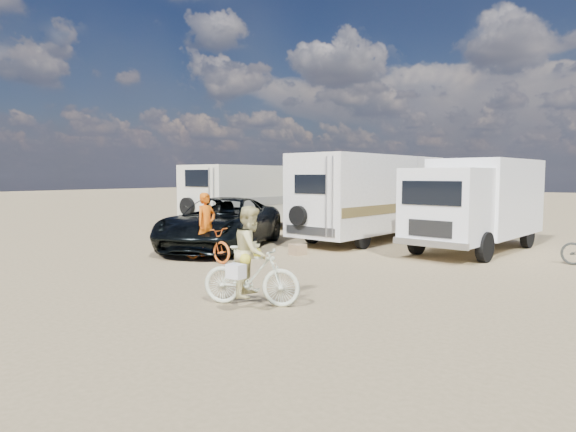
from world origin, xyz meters
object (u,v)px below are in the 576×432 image
Objects in this scene: bike_woman at (251,276)px; cooler at (217,244)px; box_truck at (476,205)px; rider_woman at (251,261)px; crate at (298,250)px; rv_main at (370,198)px; bike_man at (207,244)px; rv_left at (256,198)px; dark_suv at (222,223)px; rider_man at (206,230)px.

bike_woman reaches higher than cooler.
box_truck is 3.69× the size of rider_woman.
bike_woman is 4.52× the size of crate.
rv_main is 14.87× the size of cooler.
box_truck is at bearing -31.95° from rider_woman.
bike_woman reaches higher than bike_man.
rv_left is at bearing 31.63° from bike_man.
box_truck is at bearing -39.04° from bike_man.
rv_left reaches higher than bike_man.
box_truck is at bearing 43.93° from crate.
bike_man is 1.10× the size of rider_woman.
bike_woman is (2.49, -9.75, -1.01)m from rv_main.
box_truck reaches higher than rider_woman.
dark_suv is 2.56m from rider_man.
bike_man is at bearing -119.87° from crate.
dark_suv is 7.41m from bike_woman.
cooler is at bearing -61.15° from rv_left.
rider_man is 3.59× the size of cooler.
rv_main is 3.96m from box_truck.
rider_man is (1.44, -2.12, 0.04)m from dark_suv.
cooler reaches higher than crate.
crate is at bearing 3.59° from bike_woman.
rider_man is at bearing -29.92° from cooler.
rider_man reaches higher than crate.
rider_woman reaches higher than cooler.
rv_main is 3.95× the size of bike_man.
bike_man is 0.39m from rider_man.
dark_suv is at bearing -60.94° from rv_left.
rider_man is at bearing -119.87° from crate.
rv_main is 10.11m from bike_woman.
bike_man is (-1.56, -6.89, -1.08)m from rv_main.
bike_woman is at bearing -49.50° from rv_left.
bike_man is (-5.49, -6.38, -0.98)m from box_truck.
rv_main is 1.20× the size of dark_suv.
rider_woman is 5.95m from crate.
rv_left is at bearing -176.41° from rv_main.
rv_main reaches higher than bike_man.
rider_woman is (4.05, -2.85, -0.04)m from rider_man.
cooler is (-2.78, -5.25, -1.36)m from rv_main.
cooler is (0.23, -0.48, -0.64)m from dark_suv.
rider_woman reaches higher than bike_man.
rv_left reaches higher than rider_woman.
rider_man is (-1.56, -6.89, -0.69)m from rv_main.
dark_suv reaches higher than bike_man.
rider_woman reaches higher than crate.
rider_man is at bearing 31.78° from rider_woman.
rider_man is at bearing -124.31° from box_truck.
rv_main is 4.33× the size of rider_woman.
bike_woman is at bearing -123.43° from rider_man.
rider_man reaches higher than cooler.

